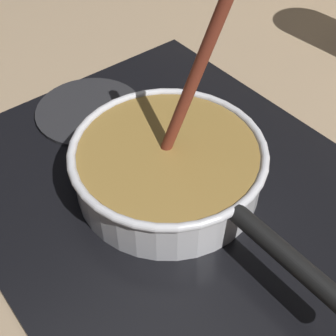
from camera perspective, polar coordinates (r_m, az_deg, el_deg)
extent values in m
cube|color=#9E8466|center=(0.64, -10.30, -4.62)|extent=(2.40, 1.60, 0.04)
cube|color=black|center=(0.61, 0.00, -2.44)|extent=(0.56, 0.48, 0.01)
torus|color=#592D0C|center=(0.61, 0.00, -1.81)|extent=(0.19, 0.19, 0.01)
cylinder|color=#262628|center=(0.73, -9.74, 7.07)|extent=(0.17, 0.17, 0.01)
cylinder|color=silver|center=(0.59, 0.00, 0.00)|extent=(0.24, 0.24, 0.06)
cylinder|color=olive|center=(0.58, 0.00, 0.27)|extent=(0.23, 0.23, 0.06)
torus|color=silver|center=(0.56, 0.00, 2.23)|extent=(0.25, 0.25, 0.01)
cylinder|color=black|center=(0.48, 15.34, -11.20)|extent=(0.16, 0.02, 0.02)
cylinder|color=beige|center=(0.60, 3.86, 3.86)|extent=(0.03, 0.03, 0.01)
cylinder|color=#EDD88C|center=(0.58, -0.83, 2.59)|extent=(0.03, 0.03, 0.01)
cylinder|color=#EDD88C|center=(0.53, -6.89, -2.95)|extent=(0.04, 0.04, 0.01)
cylinder|color=#EDD88C|center=(0.59, -6.32, 2.91)|extent=(0.04, 0.04, 0.01)
cylinder|color=#EDD88C|center=(0.55, -1.52, -0.08)|extent=(0.03, 0.03, 0.01)
cylinder|color=maroon|center=(0.50, 3.57, 11.72)|extent=(0.06, 0.08, 0.25)
cube|color=brown|center=(0.58, -0.69, 1.45)|extent=(0.05, 0.05, 0.01)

